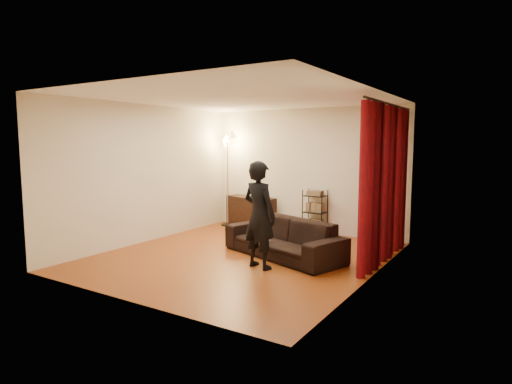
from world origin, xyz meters
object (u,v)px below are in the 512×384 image
Objects in this scene: media_cabinet at (251,212)px; sofa at (283,238)px; storage_boxes at (274,225)px; floor_lamp at (228,180)px; person at (259,215)px; wire_shelf at (315,212)px.

sofa is at bearing -30.54° from media_cabinet.
media_cabinet reaches higher than storage_boxes.
floor_lamp is at bearing 162.56° from sofa.
person reaches higher than media_cabinet.
sofa is 3.13m from floor_lamp.
media_cabinet is at bearing 153.47° from sofa.
wire_shelf reaches higher than storage_boxes.
storage_boxes is 1.56m from floor_lamp.
floor_lamp reaches higher than wire_shelf.
person reaches higher than sofa.
floor_lamp is (-2.45, 1.78, 0.76)m from sofa.
media_cabinet is 0.95m from floor_lamp.
floor_lamp reaches higher than storage_boxes.
media_cabinet is at bearing 7.53° from floor_lamp.
wire_shelf reaches higher than sofa.
storage_boxes is 1.03m from wire_shelf.
sofa is 0.93m from person.
person is 2.96m from storage_boxes.
floor_lamp is at bearing -157.35° from wire_shelf.
media_cabinet is 1.59m from wire_shelf.
media_cabinet is 0.67m from storage_boxes.
wire_shelf is (-0.27, 1.91, 0.16)m from sofa.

